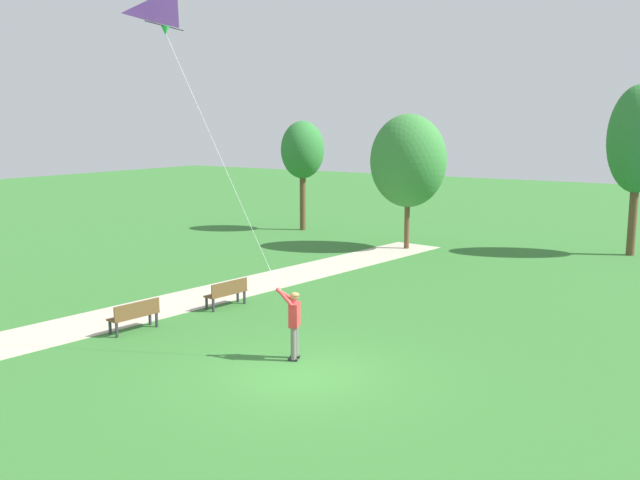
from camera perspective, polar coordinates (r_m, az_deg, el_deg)
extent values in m
plane|color=#33702D|center=(16.86, -1.62, -10.86)|extent=(120.00, 120.00, 0.00)
cube|color=#B7AD99|center=(23.01, -14.01, -5.56)|extent=(6.25, 32.06, 0.02)
cube|color=#232328|center=(17.81, -2.21, -9.64)|extent=(0.26, 0.19, 0.06)
cylinder|color=slate|center=(17.67, -2.16, -8.36)|extent=(0.14, 0.14, 0.82)
cube|color=#232328|center=(18.03, -2.03, -9.40)|extent=(0.26, 0.19, 0.06)
cylinder|color=slate|center=(17.89, -1.97, -8.13)|extent=(0.14, 0.14, 0.82)
cube|color=red|center=(17.58, -2.08, -6.04)|extent=(0.35, 0.45, 0.60)
sphere|color=#996B4C|center=(17.46, -2.09, -4.59)|extent=(0.22, 0.22, 0.22)
ellipsoid|color=olive|center=(17.45, -2.04, -4.47)|extent=(0.29, 0.29, 0.13)
cylinder|color=red|center=(17.43, -2.86, -4.65)|extent=(0.56, 0.16, 0.43)
cylinder|color=red|center=(17.60, -2.72, -4.51)|extent=(0.42, 0.49, 0.43)
sphere|color=#996B4C|center=(17.52, -3.30, -4.14)|extent=(0.10, 0.10, 0.10)
pyramid|color=purple|center=(17.98, -11.43, 17.82)|extent=(1.23, 2.02, 0.81)
cone|color=green|center=(18.09, -12.39, 16.19)|extent=(0.25, 0.25, 0.22)
cylinder|color=black|center=(18.10, -12.40, 16.53)|extent=(0.52, 1.74, 0.02)
cylinder|color=silver|center=(17.47, -7.83, 6.12)|extent=(2.59, 1.05, 6.26)
cube|color=brown|center=(20.80, -14.84, -5.93)|extent=(0.62, 1.54, 0.05)
cube|color=brown|center=(20.59, -14.56, -5.43)|extent=(0.22, 1.49, 0.40)
cube|color=#2D2D33|center=(20.63, -16.60, -6.79)|extent=(0.07, 0.07, 0.45)
cube|color=#2D2D33|center=(20.37, -16.11, -6.97)|extent=(0.07, 0.07, 0.45)
cube|color=#2D2D33|center=(21.35, -13.58, -6.10)|extent=(0.07, 0.07, 0.45)
cube|color=#2D2D33|center=(21.10, -13.06, -6.27)|extent=(0.07, 0.07, 0.45)
cube|color=brown|center=(22.89, -7.63, -4.29)|extent=(0.62, 1.54, 0.05)
cube|color=brown|center=(22.70, -7.32, -3.81)|extent=(0.22, 1.49, 0.40)
cube|color=#2D2D33|center=(22.64, -9.15, -5.07)|extent=(0.07, 0.07, 0.45)
cube|color=#2D2D33|center=(22.40, -8.62, -5.21)|extent=(0.07, 0.07, 0.45)
cube|color=#2D2D33|center=(23.50, -6.66, -4.47)|extent=(0.07, 0.07, 0.45)
cube|color=#2D2D33|center=(23.27, -6.13, -4.60)|extent=(0.07, 0.07, 0.45)
cylinder|color=brown|center=(34.29, 23.95, 1.76)|extent=(0.37, 0.37, 3.51)
ellipsoid|color=#2D7533|center=(34.05, 24.33, 7.45)|extent=(2.62, 2.71, 4.73)
cylinder|color=brown|center=(33.30, 7.04, 1.53)|extent=(0.25, 0.25, 2.62)
ellipsoid|color=#387F38|center=(33.04, 7.14, 6.37)|extent=(3.57, 3.34, 4.29)
cylinder|color=brown|center=(38.90, -1.40, 3.25)|extent=(0.33, 0.33, 3.32)
ellipsoid|color=#2D7533|center=(38.70, -1.42, 7.31)|extent=(2.32, 2.46, 3.12)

